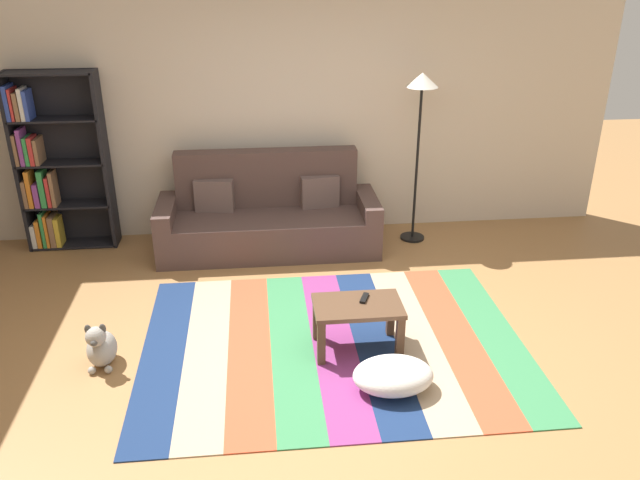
{
  "coord_description": "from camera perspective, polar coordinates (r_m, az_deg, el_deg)",
  "views": [
    {
      "loc": [
        -0.5,
        -4.17,
        2.88
      ],
      "look_at": [
        0.02,
        0.72,
        0.65
      ],
      "focal_mm": 35.8,
      "sensor_mm": 36.0,
      "label": 1
    }
  ],
  "objects": [
    {
      "name": "ground_plane",
      "position": [
        5.1,
        0.64,
        -10.04
      ],
      "size": [
        14.0,
        14.0,
        0.0
      ],
      "primitive_type": "plane",
      "color": "#9E7042"
    },
    {
      "name": "back_wall",
      "position": [
        6.91,
        -1.79,
        11.6
      ],
      "size": [
        6.8,
        0.1,
        2.7
      ],
      "primitive_type": "cube",
      "color": "beige",
      "rests_on": "ground_plane"
    },
    {
      "name": "rug",
      "position": [
        5.2,
        1.21,
        -9.21
      ],
      "size": [
        3.03,
        2.33,
        0.01
      ],
      "color": "navy",
      "rests_on": "ground_plane"
    },
    {
      "name": "couch",
      "position": [
        6.7,
        -4.63,
        1.99
      ],
      "size": [
        2.26,
        0.8,
        1.0
      ],
      "color": "#4C3833",
      "rests_on": "ground_plane"
    },
    {
      "name": "bookshelf",
      "position": [
        7.1,
        -22.84,
        5.97
      ],
      "size": [
        0.9,
        0.28,
        1.84
      ],
      "color": "black",
      "rests_on": "ground_plane"
    },
    {
      "name": "coffee_table",
      "position": [
        4.98,
        3.39,
        -6.57
      ],
      "size": [
        0.68,
        0.43,
        0.4
      ],
      "color": "#513826",
      "rests_on": "rug"
    },
    {
      "name": "pouf",
      "position": [
        4.67,
        6.55,
        -11.95
      ],
      "size": [
        0.58,
        0.42,
        0.23
      ],
      "primitive_type": "ellipsoid",
      "color": "white",
      "rests_on": "rug"
    },
    {
      "name": "dog",
      "position": [
        5.15,
        -19.0,
        -9.02
      ],
      "size": [
        0.22,
        0.35,
        0.4
      ],
      "color": "#9E998E",
      "rests_on": "ground_plane"
    },
    {
      "name": "standing_lamp",
      "position": [
        6.62,
        9.01,
        12.03
      ],
      "size": [
        0.32,
        0.32,
        1.79
      ],
      "color": "black",
      "rests_on": "ground_plane"
    },
    {
      "name": "tv_remote",
      "position": [
        5.0,
        3.98,
        -5.2
      ],
      "size": [
        0.1,
        0.16,
        0.02
      ],
      "primitive_type": "cube",
      "rotation": [
        0.0,
        0.0,
        -0.38
      ],
      "color": "black",
      "rests_on": "coffee_table"
    }
  ]
}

